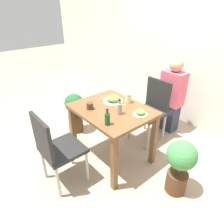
{
  "coord_description": "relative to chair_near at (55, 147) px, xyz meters",
  "views": [
    {
      "loc": [
        1.6,
        -1.36,
        1.85
      ],
      "look_at": [
        0.0,
        0.0,
        0.69
      ],
      "focal_mm": 32.0,
      "sensor_mm": 36.0,
      "label": 1
    }
  ],
  "objects": [
    {
      "name": "spoon_utensil",
      "position": [
        0.08,
        0.87,
        0.23
      ],
      "size": [
        0.01,
        0.16,
        0.0
      ],
      "rotation": [
        0.0,
        0.0,
        1.54
      ],
      "color": "silver",
      "rests_on": "dining_table"
    },
    {
      "name": "potted_plant_right",
      "position": [
        0.93,
        0.92,
        -0.13
      ],
      "size": [
        0.31,
        0.31,
        0.66
      ],
      "color": "#51331E",
      "rests_on": "ground_plane"
    },
    {
      "name": "juice_glass",
      "position": [
        0.06,
        1.0,
        0.29
      ],
      "size": [
        0.07,
        0.07,
        0.12
      ],
      "color": "beige",
      "rests_on": "dining_table"
    },
    {
      "name": "side_plate",
      "position": [
        0.37,
        0.88,
        0.25
      ],
      "size": [
        0.17,
        0.17,
        0.06
      ],
      "color": "white",
      "rests_on": "dining_table"
    },
    {
      "name": "potted_plant_left",
      "position": [
        -0.81,
        0.71,
        -0.15
      ],
      "size": [
        0.29,
        0.29,
        0.64
      ],
      "color": "#51331E",
      "rests_on": "ground_plane"
    },
    {
      "name": "wall_back",
      "position": [
        0.05,
        2.32,
        0.79
      ],
      "size": [
        8.0,
        0.05,
        2.6
      ],
      "color": "beige",
      "rests_on": "ground_plane"
    },
    {
      "name": "sauce_bottle",
      "position": [
        0.29,
        0.47,
        0.3
      ],
      "size": [
        0.05,
        0.05,
        0.19
      ],
      "color": "#194C23",
      "rests_on": "dining_table"
    },
    {
      "name": "dining_table",
      "position": [
        0.05,
        0.74,
        0.1
      ],
      "size": [
        0.93,
        0.75,
        0.74
      ],
      "color": "brown",
      "rests_on": "ground_plane"
    },
    {
      "name": "drink_cup",
      "position": [
        -0.11,
        0.54,
        0.27
      ],
      "size": [
        0.08,
        0.08,
        0.08
      ],
      "color": "#4C331E",
      "rests_on": "dining_table"
    },
    {
      "name": "food_plate",
      "position": [
        -0.08,
        0.87,
        0.27
      ],
      "size": [
        0.25,
        0.25,
        0.09
      ],
      "color": "white",
      "rests_on": "dining_table"
    },
    {
      "name": "ground_plane",
      "position": [
        0.05,
        0.74,
        -0.51
      ],
      "size": [
        16.0,
        16.0,
        0.0
      ],
      "primitive_type": "plane",
      "color": "tan"
    },
    {
      "name": "person_figure",
      "position": [
        0.11,
        1.89,
        0.07
      ],
      "size": [
        0.34,
        0.22,
        1.17
      ],
      "color": "#2D3347",
      "rests_on": "ground_plane"
    },
    {
      "name": "condiment_bottle",
      "position": [
        0.21,
        0.72,
        0.3
      ],
      "size": [
        0.05,
        0.05,
        0.19
      ],
      "color": "gray",
      "rests_on": "dining_table"
    },
    {
      "name": "fork_utensil",
      "position": [
        -0.23,
        0.87,
        0.23
      ],
      "size": [
        0.03,
        0.18,
        0.0
      ],
      "rotation": [
        0.0,
        0.0,
        1.43
      ],
      "color": "silver",
      "rests_on": "dining_table"
    },
    {
      "name": "chair_far",
      "position": [
        0.07,
        1.49,
        0.0
      ],
      "size": [
        0.42,
        0.42,
        0.91
      ],
      "color": "black",
      "rests_on": "ground_plane"
    },
    {
      "name": "chair_near",
      "position": [
        0.0,
        0.0,
        0.0
      ],
      "size": [
        0.42,
        0.42,
        0.91
      ],
      "rotation": [
        0.0,
        0.0,
        3.14
      ],
      "color": "black",
      "rests_on": "ground_plane"
    }
  ]
}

